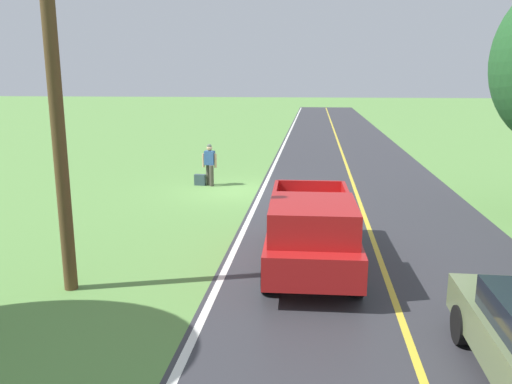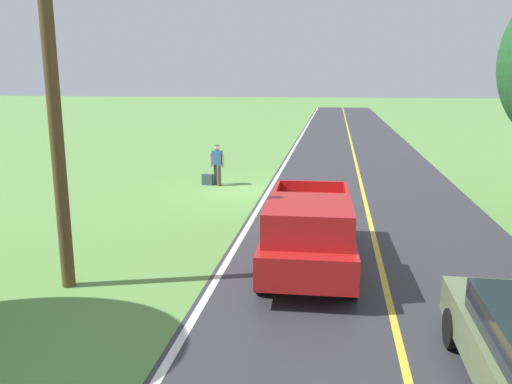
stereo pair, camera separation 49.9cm
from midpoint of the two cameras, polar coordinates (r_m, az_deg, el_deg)
ground_plane at (r=20.48m, az=-0.79°, el=0.14°), size 200.00×200.00×0.00m
road_surface at (r=20.27m, az=12.57°, el=-0.30°), size 7.79×120.00×0.00m
lane_edge_line at (r=20.34m, az=2.09°, el=0.06°), size 0.16×117.60×0.00m
lane_centre_line at (r=20.27m, az=12.57°, el=-0.29°), size 0.14×117.60×0.00m
hitchhiker_walking at (r=21.47m, az=-3.66°, el=3.35°), size 0.62×0.53×1.75m
suitcase_carried at (r=21.65m, az=-4.76°, el=1.40°), size 0.48×0.24×0.46m
pickup_truck_passing at (r=11.98m, az=7.10°, el=-4.25°), size 2.21×5.45×1.82m
utility_pole_roadside at (r=11.13m, az=-20.26°, el=7.77°), size 0.28×0.28×7.26m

